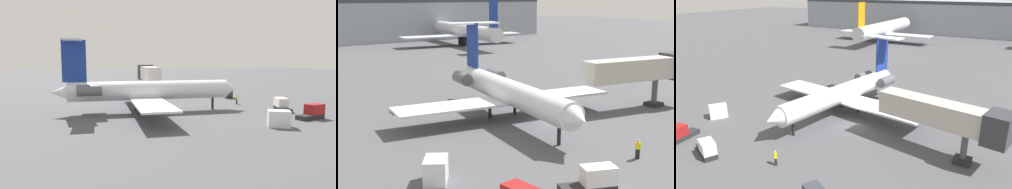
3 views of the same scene
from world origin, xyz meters
TOP-DOWN VIEW (x-y plane):
  - ground_plane at (0.00, 0.00)m, footprint 400.00×400.00m
  - regional_jet at (-3.34, 3.86)m, footprint 25.65×27.26m
  - jet_bridge at (12.97, -2.09)m, footprint 14.75×5.57m
  - ground_crew_marshaller at (-2.04, -13.00)m, footprint 0.48×0.45m
  - baggage_tug_spare at (-10.01, -15.35)m, footprint 4.23×2.86m
  - cargo_container_uld at (-18.10, -7.25)m, footprint 2.69×2.89m
  - parked_airliner_west_mid at (32.62, 73.37)m, footprint 35.42×41.75m

SIDE VIEW (x-z plane):
  - ground_plane at x=0.00m, z-range -0.10..0.00m
  - baggage_tug_spare at x=-10.01m, z-range -0.11..1.79m
  - ground_crew_marshaller at x=-2.04m, z-range 0.01..1.70m
  - cargo_container_uld at x=-18.10m, z-range 0.00..1.87m
  - regional_jet at x=-3.34m, z-range -1.89..8.36m
  - parked_airliner_west_mid at x=32.62m, z-range -2.41..10.67m
  - jet_bridge at x=12.97m, z-range 1.54..8.04m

